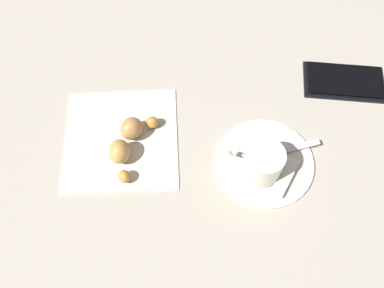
{
  "coord_description": "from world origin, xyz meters",
  "views": [
    {
      "loc": [
        -0.07,
        0.28,
        0.57
      ],
      "look_at": [
        -0.0,
        0.01,
        0.02
      ],
      "focal_mm": 38.01,
      "sensor_mm": 36.0,
      "label": 1
    }
  ],
  "objects": [
    {
      "name": "teaspoon",
      "position": [
        -0.12,
        -0.01,
        0.01
      ],
      "size": [
        0.11,
        0.07,
        0.01
      ],
      "color": "silver",
      "rests_on": "saucer"
    },
    {
      "name": "espresso_cup",
      "position": [
        -0.11,
        0.02,
        0.04
      ],
      "size": [
        0.09,
        0.06,
        0.05
      ],
      "color": "silver",
      "rests_on": "saucer"
    },
    {
      "name": "cell_phone",
      "position": [
        -0.23,
        -0.18,
        0.01
      ],
      "size": [
        0.14,
        0.09,
        0.01
      ],
      "color": "black",
      "rests_on": "ground"
    },
    {
      "name": "croissant",
      "position": [
        0.09,
        0.02,
        0.02
      ],
      "size": [
        0.06,
        0.13,
        0.04
      ],
      "color": "#C88737",
      "rests_on": "napkin"
    },
    {
      "name": "napkin",
      "position": [
        0.11,
        0.01,
        0.0
      ],
      "size": [
        0.22,
        0.22,
        0.0
      ],
      "primitive_type": "cube",
      "rotation": [
        0.0,
        0.0,
        0.28
      ],
      "color": "silver",
      "rests_on": "ground"
    },
    {
      "name": "ground_plane",
      "position": [
        0.0,
        0.0,
        0.0
      ],
      "size": [
        1.8,
        1.8,
        0.0
      ],
      "primitive_type": "plane",
      "color": "#AEA698"
    },
    {
      "name": "saucer",
      "position": [
        -0.12,
        -0.0,
        0.0
      ],
      "size": [
        0.15,
        0.15,
        0.01
      ],
      "primitive_type": "cylinder",
      "color": "silver",
      "rests_on": "ground"
    },
    {
      "name": "sugar_packet",
      "position": [
        -0.15,
        0.02,
        0.01
      ],
      "size": [
        0.04,
        0.07,
        0.01
      ],
      "primitive_type": "cube",
      "rotation": [
        0.0,
        0.0,
        4.42
      ],
      "color": "white",
      "rests_on": "saucer"
    }
  ]
}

